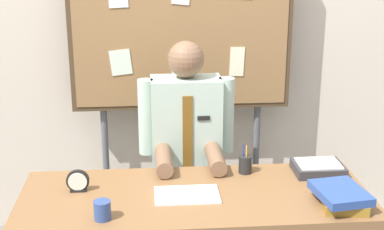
{
  "coord_description": "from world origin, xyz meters",
  "views": [
    {
      "loc": [
        -0.22,
        -2.46,
        1.95
      ],
      "look_at": [
        0.0,
        0.17,
        1.09
      ],
      "focal_mm": 52.13,
      "sensor_mm": 36.0,
      "label": 1
    }
  ],
  "objects_px": {
    "book_stack": "(342,197)",
    "pen_holder": "(245,164)",
    "desk": "(195,211)",
    "person": "(186,166)",
    "desk_clock": "(78,182)",
    "coffee_mug": "(102,210)",
    "bulletin_board": "(181,32)",
    "paper_tray": "(318,168)",
    "open_notebook": "(187,195)"
  },
  "relations": [
    {
      "from": "person",
      "to": "paper_tray",
      "type": "distance_m",
      "value": 0.78
    },
    {
      "from": "open_notebook",
      "to": "desk_clock",
      "type": "xyz_separation_m",
      "value": [
        -0.53,
        0.1,
        0.05
      ]
    },
    {
      "from": "person",
      "to": "pen_holder",
      "type": "height_order",
      "value": "person"
    },
    {
      "from": "person",
      "to": "book_stack",
      "type": "relative_size",
      "value": 4.72
    },
    {
      "from": "open_notebook",
      "to": "pen_holder",
      "type": "height_order",
      "value": "pen_holder"
    },
    {
      "from": "person",
      "to": "book_stack",
      "type": "height_order",
      "value": "person"
    },
    {
      "from": "pen_holder",
      "to": "bulletin_board",
      "type": "bearing_deg",
      "value": 111.47
    },
    {
      "from": "bulletin_board",
      "to": "open_notebook",
      "type": "bearing_deg",
      "value": -92.39
    },
    {
      "from": "desk_clock",
      "to": "book_stack",
      "type": "bearing_deg",
      "value": -11.94
    },
    {
      "from": "desk",
      "to": "coffee_mug",
      "type": "height_order",
      "value": "coffee_mug"
    },
    {
      "from": "book_stack",
      "to": "paper_tray",
      "type": "relative_size",
      "value": 1.14
    },
    {
      "from": "open_notebook",
      "to": "coffee_mug",
      "type": "height_order",
      "value": "coffee_mug"
    },
    {
      "from": "desk",
      "to": "desk_clock",
      "type": "bearing_deg",
      "value": 172.16
    },
    {
      "from": "desk",
      "to": "pen_holder",
      "type": "height_order",
      "value": "pen_holder"
    },
    {
      "from": "book_stack",
      "to": "open_notebook",
      "type": "distance_m",
      "value": 0.73
    },
    {
      "from": "desk_clock",
      "to": "paper_tray",
      "type": "height_order",
      "value": "desk_clock"
    },
    {
      "from": "open_notebook",
      "to": "pen_holder",
      "type": "xyz_separation_m",
      "value": [
        0.33,
        0.25,
        0.04
      ]
    },
    {
      "from": "open_notebook",
      "to": "desk_clock",
      "type": "bearing_deg",
      "value": 169.46
    },
    {
      "from": "person",
      "to": "pen_holder",
      "type": "relative_size",
      "value": 8.7
    },
    {
      "from": "desk",
      "to": "bulletin_board",
      "type": "relative_size",
      "value": 0.89
    },
    {
      "from": "bulletin_board",
      "to": "person",
      "type": "bearing_deg",
      "value": -90.0
    },
    {
      "from": "open_notebook",
      "to": "coffee_mug",
      "type": "bearing_deg",
      "value": -153.12
    },
    {
      "from": "book_stack",
      "to": "pen_holder",
      "type": "bearing_deg",
      "value": 132.33
    },
    {
      "from": "person",
      "to": "desk_clock",
      "type": "relative_size",
      "value": 12.35
    },
    {
      "from": "coffee_mug",
      "to": "pen_holder",
      "type": "bearing_deg",
      "value": 32.1
    },
    {
      "from": "book_stack",
      "to": "desk_clock",
      "type": "height_order",
      "value": "desk_clock"
    },
    {
      "from": "desk",
      "to": "bulletin_board",
      "type": "height_order",
      "value": "bulletin_board"
    },
    {
      "from": "person",
      "to": "paper_tray",
      "type": "relative_size",
      "value": 5.36
    },
    {
      "from": "desk_clock",
      "to": "coffee_mug",
      "type": "distance_m",
      "value": 0.33
    },
    {
      "from": "desk",
      "to": "bulletin_board",
      "type": "distance_m",
      "value": 1.21
    },
    {
      "from": "desk_clock",
      "to": "coffee_mug",
      "type": "bearing_deg",
      "value": -64.85
    },
    {
      "from": "person",
      "to": "bulletin_board",
      "type": "height_order",
      "value": "bulletin_board"
    },
    {
      "from": "paper_tray",
      "to": "bulletin_board",
      "type": "bearing_deg",
      "value": 131.36
    },
    {
      "from": "bulletin_board",
      "to": "coffee_mug",
      "type": "height_order",
      "value": "bulletin_board"
    },
    {
      "from": "desk_clock",
      "to": "person",
      "type": "bearing_deg",
      "value": 40.74
    },
    {
      "from": "desk",
      "to": "book_stack",
      "type": "bearing_deg",
      "value": -15.34
    },
    {
      "from": "book_stack",
      "to": "paper_tray",
      "type": "distance_m",
      "value": 0.38
    },
    {
      "from": "book_stack",
      "to": "person",
      "type": "bearing_deg",
      "value": 131.55
    },
    {
      "from": "coffee_mug",
      "to": "paper_tray",
      "type": "height_order",
      "value": "coffee_mug"
    },
    {
      "from": "pen_holder",
      "to": "desk",
      "type": "bearing_deg",
      "value": -140.96
    },
    {
      "from": "person",
      "to": "open_notebook",
      "type": "distance_m",
      "value": 0.6
    },
    {
      "from": "person",
      "to": "bulletin_board",
      "type": "bearing_deg",
      "value": 90.0
    },
    {
      "from": "person",
      "to": "open_notebook",
      "type": "bearing_deg",
      "value": -93.99
    },
    {
      "from": "person",
      "to": "desk_clock",
      "type": "bearing_deg",
      "value": -139.26
    },
    {
      "from": "person",
      "to": "coffee_mug",
      "type": "xyz_separation_m",
      "value": [
        -0.43,
        -0.79,
        0.14
      ]
    },
    {
      "from": "pen_holder",
      "to": "person",
      "type": "bearing_deg",
      "value": 130.55
    },
    {
      "from": "coffee_mug",
      "to": "pen_holder",
      "type": "height_order",
      "value": "pen_holder"
    },
    {
      "from": "book_stack",
      "to": "coffee_mug",
      "type": "distance_m",
      "value": 1.1
    },
    {
      "from": "person",
      "to": "bulletin_board",
      "type": "relative_size",
      "value": 0.72
    },
    {
      "from": "pen_holder",
      "to": "paper_tray",
      "type": "bearing_deg",
      "value": -4.99
    }
  ]
}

